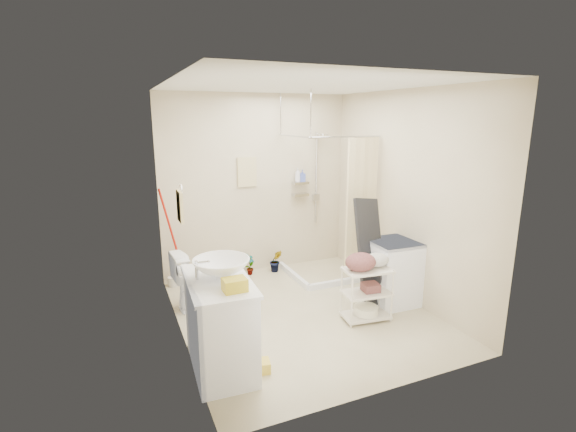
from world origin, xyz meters
name	(u,v)px	position (x,y,z in m)	size (l,w,h in m)	color
floor	(302,312)	(0.00, 0.00, 0.00)	(3.20, 3.20, 0.00)	beige
ceiling	(304,84)	(0.00, 0.00, 2.60)	(2.80, 3.20, 0.04)	silver
wall_back	(257,185)	(0.00, 1.60, 1.30)	(2.80, 0.04, 2.60)	beige
wall_front	(391,245)	(0.00, -1.60, 1.30)	(2.80, 0.04, 2.60)	beige
wall_left	(176,217)	(-1.40, 0.00, 1.30)	(0.04, 3.20, 2.60)	beige
wall_right	(405,197)	(1.40, 0.00, 1.30)	(0.04, 3.20, 2.60)	beige
vanity	(220,324)	(-1.16, -0.69, 0.43)	(0.55, 0.98, 0.86)	white
sink	(221,268)	(-1.12, -0.66, 0.95)	(0.51, 0.51, 0.18)	white
counter_basket	(235,285)	(-1.09, -0.99, 0.92)	(0.19, 0.15, 0.11)	gold
floor_basket	(259,364)	(-0.86, -0.92, 0.07)	(0.27, 0.21, 0.15)	yellow
toilet	(203,279)	(-1.04, 0.64, 0.36)	(0.40, 0.70, 0.72)	silver
mop	(170,238)	(-1.30, 1.42, 0.69)	(0.13, 0.13, 1.37)	#A91306
potted_plant_a	(250,264)	(-0.19, 1.42, 0.16)	(0.17, 0.11, 0.32)	brown
potted_plant_b	(276,261)	(0.21, 1.39, 0.17)	(0.19, 0.15, 0.34)	#994622
hanging_towel	(247,172)	(-0.15, 1.58, 1.50)	(0.28, 0.03, 0.42)	#C6B987
towel_ring	(180,204)	(-1.38, -0.20, 1.47)	(0.04, 0.22, 0.34)	beige
tp_holder	(182,270)	(-1.36, 0.05, 0.72)	(0.08, 0.12, 0.14)	white
shower	(325,204)	(0.85, 1.05, 1.05)	(1.10, 1.10, 2.10)	silver
shampoo_bottle_a	(298,175)	(0.62, 1.51, 1.43)	(0.08, 0.08, 0.21)	silver
shampoo_bottle_b	(302,176)	(0.70, 1.51, 1.41)	(0.08, 0.08, 0.18)	#4252A5
washing_machine	(392,272)	(1.14, -0.17, 0.40)	(0.54, 0.56, 0.80)	white
laundry_rack	(367,289)	(0.60, -0.43, 0.37)	(0.53, 0.31, 0.73)	silver
ironing_board	(370,251)	(0.87, -0.07, 0.68)	(0.38, 0.11, 1.35)	black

